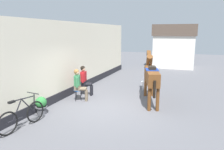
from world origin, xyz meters
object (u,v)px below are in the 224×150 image
Objects in this scene: seated_visitor_far at (85,79)px; saddled_horse_center at (151,75)px; flower_planter_near at (41,105)px; leaning_bicycle at (22,116)px; spare_stool_white at (144,82)px; seated_visitor_near at (79,83)px.

seated_visitor_far is 0.48× the size of saddled_horse_center.
seated_visitor_far is 2.17× the size of flower_planter_near.
spare_stool_white is at bearing 65.94° from leaning_bicycle.
seated_visitor_near is 3.02× the size of spare_stool_white.
leaning_bicycle is at bearing -128.86° from saddled_horse_center.
seated_visitor_far is 3.07m from spare_stool_white.
seated_visitor_far is 2.75m from flower_planter_near.
seated_visitor_near is 0.86m from seated_visitor_far.
saddled_horse_center is 6.34× the size of spare_stool_white.
saddled_horse_center is 4.56× the size of flower_planter_near.
saddled_horse_center is 4.51m from flower_planter_near.
flower_planter_near is (-0.53, -1.84, -0.44)m from seated_visitor_near.
leaning_bicycle is at bearing -91.90° from seated_visitor_far.
leaning_bicycle is (-3.20, -3.98, -0.76)m from saddled_horse_center.
leaning_bicycle is 6.26m from spare_stool_white.
saddled_horse_center is 5.16m from leaning_bicycle.
seated_visitor_near is 0.79× the size of leaning_bicycle.
seated_visitor_near is at bearing -130.09° from spare_stool_white.
flower_planter_near is (-0.37, -2.69, -0.44)m from seated_visitor_far.
leaning_bicycle is at bearing -114.06° from spare_stool_white.
flower_planter_near reaches higher than spare_stool_white.
leaning_bicycle is (0.24, -1.18, 0.06)m from flower_planter_near.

